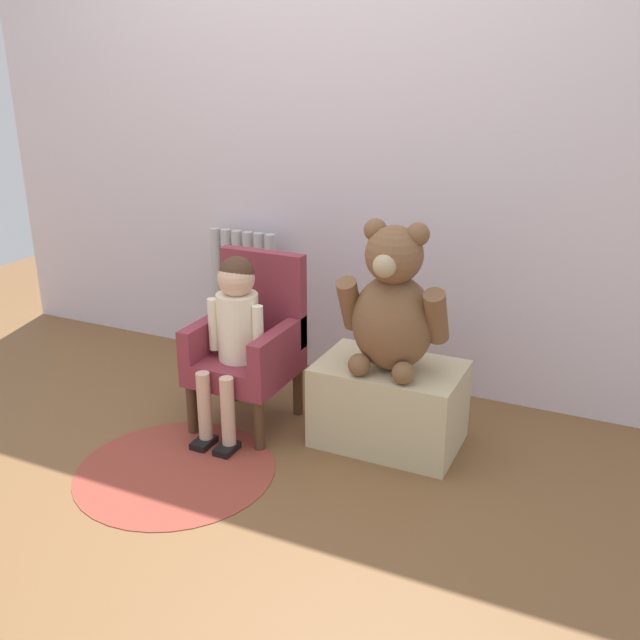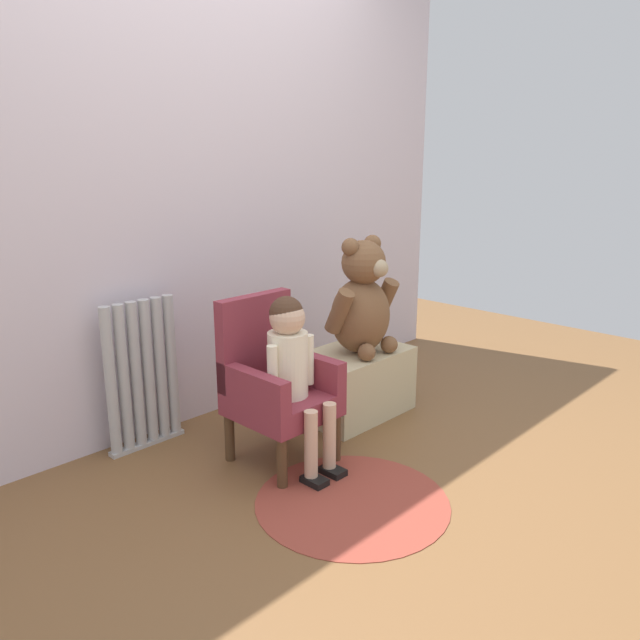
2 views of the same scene
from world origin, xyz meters
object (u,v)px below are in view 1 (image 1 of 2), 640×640
Objects in this scene: low_bench at (389,404)px; large_teddy_bear at (393,306)px; child_figure at (235,320)px; floor_rug at (176,470)px; child_armchair at (250,343)px; radiator at (244,299)px.

large_teddy_bear is (0.01, -0.03, 0.43)m from low_bench.
large_teddy_bear is at bearing 12.98° from child_figure.
large_teddy_bear is at bearing 38.33° from floor_rug.
child_figure is 1.31× the size of low_bench.
large_teddy_bear reaches higher than child_armchair.
child_figure reaches higher than floor_rug.
child_armchair is at bearing -56.86° from radiator.
child_figure reaches higher than low_bench.
child_armchair is (0.34, -0.52, 0.01)m from radiator.
low_bench is at bearing 110.80° from large_teddy_bear.
floor_rug is (-0.67, -0.53, -0.60)m from large_teddy_bear.
radiator is 1.11m from floor_rug.
child_armchair is 0.18m from child_figure.
child_figure is 0.63m from floor_rug.
child_figure is at bearing -90.00° from child_armchair.
radiator is 0.92× the size of child_figure.
radiator is 1.21× the size of low_bench.
child_figure is 0.99× the size of floor_rug.
radiator reaches higher than low_bench.
large_teddy_bear is 1.04m from floor_rug.
radiator is at bearing 118.16° from child_figure.
large_teddy_bear reaches higher than child_figure.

